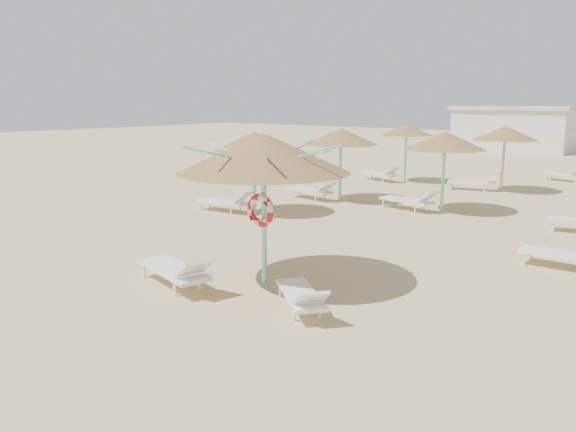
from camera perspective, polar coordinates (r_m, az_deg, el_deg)
The scene contains 6 objects.
ground at distance 11.37m, azimuth -2.67°, elevation -7.25°, with size 120.00×120.00×0.00m, color tan.
main_palapa at distance 11.02m, azimuth -2.51°, elevation 6.35°, with size 3.42×3.42×3.06m.
lounger_main_a at distance 11.44m, azimuth -11.26°, elevation -5.36°, with size 2.26×1.15×0.79m.
lounger_main_b at distance 9.99m, azimuth 1.45°, elevation -8.03°, with size 1.77×1.58×0.67m.
palapa_field at distance 19.09m, azimuth 26.67°, elevation 6.26°, with size 20.22×18.02×2.71m.
service_hut at distance 45.06m, azimuth 21.89°, elevation 8.26°, with size 8.40×4.40×3.25m.
Camera 1 is at (7.11, -8.06, 3.69)m, focal length 35.00 mm.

